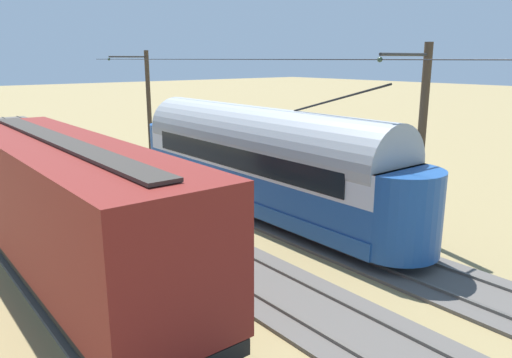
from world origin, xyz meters
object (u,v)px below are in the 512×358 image
vintage_streetcar (259,159)px  catenary_pole_foreground (148,101)px  coach_adjacent (66,206)px  catenary_pole_mid_near (420,140)px

vintage_streetcar → catenary_pole_foreground: (-2.39, -14.37, 1.22)m
coach_adjacent → catenary_pole_mid_near: catenary_pole_mid_near is taller
catenary_pole_foreground → catenary_pole_mid_near: (0.00, 19.94, 0.00)m
coach_adjacent → catenary_pole_foreground: 18.90m
catenary_pole_mid_near → coach_adjacent: bearing=-22.0°
catenary_pole_foreground → catenary_pole_mid_near: size_ratio=1.00×
vintage_streetcar → catenary_pole_foreground: size_ratio=2.37×
coach_adjacent → vintage_streetcar: bearing=-170.2°
vintage_streetcar → coach_adjacent: size_ratio=1.20×
coach_adjacent → catenary_pole_foreground: size_ratio=1.97×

